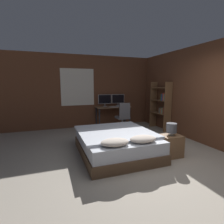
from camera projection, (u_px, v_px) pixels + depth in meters
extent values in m
plane|color=#9E9384|center=(171.00, 173.00, 3.23)|extent=(20.00, 20.00, 0.00)
cube|color=brown|center=(104.00, 91.00, 6.86)|extent=(12.00, 0.06, 2.70)
cube|color=silver|center=(78.00, 87.00, 6.45)|extent=(1.21, 0.01, 1.35)
cube|color=black|center=(78.00, 87.00, 6.46)|extent=(1.13, 0.01, 1.27)
cube|color=brown|center=(193.00, 94.00, 5.05)|extent=(0.06, 12.00, 2.70)
cube|color=brown|center=(116.00, 149.00, 4.13)|extent=(1.63, 1.94, 0.22)
cube|color=silver|center=(116.00, 139.00, 4.09)|extent=(1.57, 1.88, 0.26)
cube|color=silver|center=(114.00, 132.00, 4.17)|extent=(1.67, 1.63, 0.05)
ellipsoid|color=beige|center=(115.00, 142.00, 3.29)|extent=(0.55, 0.38, 0.13)
ellipsoid|color=beige|center=(143.00, 139.00, 3.49)|extent=(0.55, 0.38, 0.13)
cube|color=brown|center=(170.00, 146.00, 3.95)|extent=(0.46, 0.39, 0.49)
cylinder|color=gray|center=(171.00, 135.00, 3.91)|extent=(0.12, 0.12, 0.01)
cylinder|color=gray|center=(171.00, 134.00, 3.91)|extent=(0.02, 0.02, 0.05)
cylinder|color=#4C4C51|center=(171.00, 128.00, 3.89)|extent=(0.23, 0.23, 0.21)
cube|color=#846042|center=(113.00, 107.00, 6.72)|extent=(1.32, 0.55, 0.03)
cylinder|color=#2D2D33|center=(99.00, 119.00, 6.36)|extent=(0.05, 0.05, 0.75)
cylinder|color=#2D2D33|center=(130.00, 117.00, 6.77)|extent=(0.05, 0.05, 0.75)
cylinder|color=#2D2D33|center=(96.00, 117.00, 6.78)|extent=(0.05, 0.05, 0.75)
cylinder|color=#2D2D33|center=(125.00, 115.00, 7.19)|extent=(0.05, 0.05, 0.75)
cylinder|color=#B7B7BC|center=(105.00, 106.00, 6.78)|extent=(0.16, 0.16, 0.01)
cylinder|color=#B7B7BC|center=(105.00, 105.00, 6.78)|extent=(0.03, 0.03, 0.09)
cube|color=#B7B7BC|center=(105.00, 99.00, 6.74)|extent=(0.53, 0.03, 0.36)
cube|color=black|center=(105.00, 99.00, 6.73)|extent=(0.50, 0.00, 0.33)
cylinder|color=#B7B7BC|center=(118.00, 106.00, 6.97)|extent=(0.16, 0.16, 0.01)
cylinder|color=#B7B7BC|center=(118.00, 104.00, 6.96)|extent=(0.03, 0.03, 0.09)
cube|color=#B7B7BC|center=(118.00, 99.00, 6.93)|extent=(0.53, 0.03, 0.36)
cube|color=black|center=(118.00, 99.00, 6.91)|extent=(0.50, 0.00, 0.33)
cube|color=#B7B7BC|center=(115.00, 107.00, 6.55)|extent=(0.38, 0.13, 0.02)
ellipsoid|color=#B7B7BC|center=(122.00, 106.00, 6.65)|extent=(0.07, 0.05, 0.04)
cylinder|color=black|center=(122.00, 130.00, 6.23)|extent=(0.52, 0.52, 0.04)
cylinder|color=gray|center=(122.00, 124.00, 6.19)|extent=(0.05, 0.05, 0.39)
cube|color=slate|center=(122.00, 117.00, 6.16)|extent=(0.42, 0.42, 0.07)
cube|color=slate|center=(125.00, 110.00, 5.94)|extent=(0.38, 0.05, 0.50)
cube|color=brown|center=(168.00, 107.00, 5.87)|extent=(0.29, 0.02, 1.71)
cube|color=brown|center=(153.00, 105.00, 6.68)|extent=(0.29, 0.02, 1.71)
cube|color=brown|center=(160.00, 113.00, 6.31)|extent=(0.29, 0.85, 0.02)
cube|color=brown|center=(160.00, 100.00, 6.24)|extent=(0.29, 0.85, 0.02)
cube|color=brown|center=(161.00, 88.00, 6.17)|extent=(0.29, 0.85, 0.02)
cube|color=#337042|center=(167.00, 111.00, 5.92)|extent=(0.24, 0.03, 0.26)
cube|color=#B2332D|center=(166.00, 111.00, 5.96)|extent=(0.24, 0.03, 0.24)
cube|color=#337042|center=(166.00, 111.00, 5.99)|extent=(0.24, 0.02, 0.23)
cube|color=orange|center=(165.00, 111.00, 6.02)|extent=(0.24, 0.03, 0.22)
cube|color=teal|center=(164.00, 111.00, 6.06)|extent=(0.24, 0.04, 0.19)
cube|color=orange|center=(163.00, 111.00, 6.10)|extent=(0.24, 0.03, 0.19)
cube|color=#28282D|center=(163.00, 110.00, 6.14)|extent=(0.24, 0.04, 0.22)
cube|color=#BCB29E|center=(162.00, 110.00, 6.18)|extent=(0.24, 0.02, 0.19)
cube|color=#2D4784|center=(168.00, 97.00, 5.84)|extent=(0.24, 0.02, 0.25)
cube|color=teal|center=(167.00, 97.00, 5.88)|extent=(0.24, 0.02, 0.23)
cube|color=orange|center=(166.00, 97.00, 5.91)|extent=(0.24, 0.02, 0.23)
cube|color=#B2332D|center=(166.00, 97.00, 5.95)|extent=(0.24, 0.02, 0.26)
cube|color=#2D4784|center=(165.00, 97.00, 5.98)|extent=(0.24, 0.03, 0.23)
cube|color=#2D4784|center=(164.00, 97.00, 6.02)|extent=(0.24, 0.03, 0.23)
cube|color=#337042|center=(164.00, 97.00, 6.05)|extent=(0.24, 0.02, 0.22)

